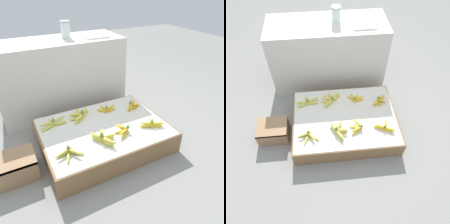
% 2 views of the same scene
% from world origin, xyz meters
% --- Properties ---
extents(ground_plane, '(10.00, 10.00, 0.00)m').
position_xyz_m(ground_plane, '(0.00, 0.00, 0.00)').
color(ground_plane, gray).
extents(display_platform, '(1.15, 0.87, 0.21)m').
position_xyz_m(display_platform, '(0.00, 0.00, 0.10)').
color(display_platform, olive).
rests_on(display_platform, ground_plane).
extents(back_vendor_table, '(1.41, 0.56, 0.84)m').
position_xyz_m(back_vendor_table, '(-0.12, 0.87, 0.42)').
color(back_vendor_table, beige).
rests_on(back_vendor_table, ground_plane).
extents(wooden_crate, '(0.33, 0.27, 0.19)m').
position_xyz_m(wooden_crate, '(-0.81, -0.04, 0.10)').
color(wooden_crate, '#997551').
rests_on(wooden_crate, ground_plane).
extents(banana_bunch_front_left, '(0.23, 0.17, 0.09)m').
position_xyz_m(banana_bunch_front_left, '(-0.41, -0.23, 0.23)').
color(banana_bunch_front_left, gold).
rests_on(banana_bunch_front_left, display_platform).
extents(banana_bunch_front_midleft, '(0.20, 0.25, 0.11)m').
position_xyz_m(banana_bunch_front_midleft, '(-0.09, -0.20, 0.24)').
color(banana_bunch_front_midleft, '#DBCC4C').
rests_on(banana_bunch_front_midleft, display_platform).
extents(banana_bunch_front_midright, '(0.15, 0.20, 0.09)m').
position_xyz_m(banana_bunch_front_midright, '(0.11, -0.17, 0.23)').
color(banana_bunch_front_midright, gold).
rests_on(banana_bunch_front_midright, display_platform).
extents(banana_bunch_front_right, '(0.23, 0.17, 0.09)m').
position_xyz_m(banana_bunch_front_right, '(0.40, -0.21, 0.23)').
color(banana_bunch_front_right, yellow).
rests_on(banana_bunch_front_right, display_platform).
extents(banana_bunch_middle_left, '(0.26, 0.18, 0.10)m').
position_xyz_m(banana_bunch_middle_left, '(-0.41, 0.23, 0.24)').
color(banana_bunch_middle_left, gold).
rests_on(banana_bunch_middle_left, display_platform).
extents(banana_bunch_middle_midleft, '(0.24, 0.23, 0.10)m').
position_xyz_m(banana_bunch_middle_midleft, '(-0.14, 0.25, 0.24)').
color(banana_bunch_middle_midleft, '#DBCC4C').
rests_on(banana_bunch_middle_midleft, display_platform).
extents(banana_bunch_middle_midright, '(0.20, 0.13, 0.09)m').
position_xyz_m(banana_bunch_middle_midright, '(0.15, 0.23, 0.23)').
color(banana_bunch_middle_midright, gold).
rests_on(banana_bunch_middle_midright, display_platform).
extents(banana_bunch_middle_right, '(0.19, 0.18, 0.09)m').
position_xyz_m(banana_bunch_middle_right, '(0.43, 0.17, 0.23)').
color(banana_bunch_middle_right, gold).
rests_on(banana_bunch_middle_right, display_platform).
extents(glass_jar, '(0.11, 0.11, 0.18)m').
position_xyz_m(glass_jar, '(-0.01, 0.88, 0.93)').
color(glass_jar, silver).
rests_on(glass_jar, back_vendor_table).
extents(foam_tray_white, '(0.27, 0.18, 0.02)m').
position_xyz_m(foam_tray_white, '(0.29, 0.76, 0.85)').
color(foam_tray_white, white).
rests_on(foam_tray_white, back_vendor_table).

